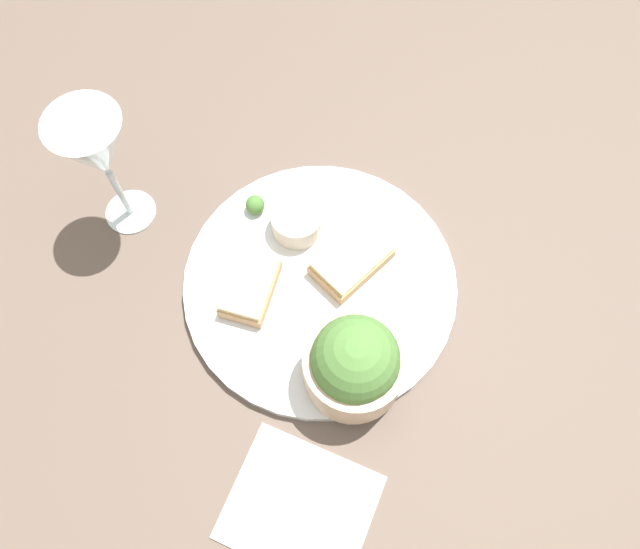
% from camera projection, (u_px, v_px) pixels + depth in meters
% --- Properties ---
extents(ground_plane, '(4.00, 4.00, 0.00)m').
position_uv_depth(ground_plane, '(320.00, 286.00, 0.72)').
color(ground_plane, brown).
extents(dinner_plate, '(0.31, 0.31, 0.01)m').
position_uv_depth(dinner_plate, '(320.00, 284.00, 0.72)').
color(dinner_plate, silver).
rests_on(dinner_plate, ground_plane).
extents(salad_bowl, '(0.11, 0.11, 0.11)m').
position_uv_depth(salad_bowl, '(355.00, 364.00, 0.62)').
color(salad_bowl, tan).
rests_on(salad_bowl, dinner_plate).
extents(sauce_ramekin, '(0.06, 0.06, 0.03)m').
position_uv_depth(sauce_ramekin, '(297.00, 220.00, 0.72)').
color(sauce_ramekin, beige).
rests_on(sauce_ramekin, dinner_plate).
extents(cheese_toast_near, '(0.09, 0.07, 0.03)m').
position_uv_depth(cheese_toast_near, '(352.00, 260.00, 0.71)').
color(cheese_toast_near, tan).
rests_on(cheese_toast_near, dinner_plate).
extents(cheese_toast_far, '(0.09, 0.08, 0.03)m').
position_uv_depth(cheese_toast_far, '(250.00, 287.00, 0.69)').
color(cheese_toast_far, tan).
rests_on(cheese_toast_far, dinner_plate).
extents(wine_glass, '(0.08, 0.08, 0.18)m').
position_uv_depth(wine_glass, '(97.00, 152.00, 0.65)').
color(wine_glass, silver).
rests_on(wine_glass, ground_plane).
extents(garnish, '(0.02, 0.02, 0.02)m').
position_uv_depth(garnish, '(255.00, 205.00, 0.74)').
color(garnish, '#477533').
rests_on(garnish, dinner_plate).
extents(napkin, '(0.16, 0.17, 0.01)m').
position_uv_depth(napkin, '(300.00, 507.00, 0.62)').
color(napkin, beige).
rests_on(napkin, ground_plane).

